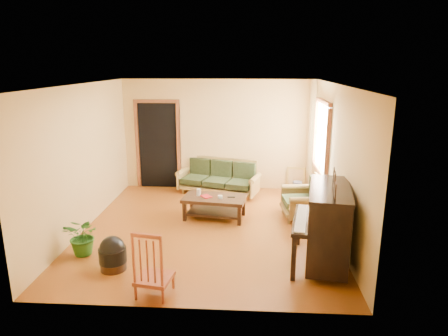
# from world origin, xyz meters

# --- Properties ---
(floor) EXTENTS (5.00, 5.00, 0.00)m
(floor) POSITION_xyz_m (0.00, 0.00, 0.00)
(floor) COLOR #68310D
(floor) RESTS_ON ground
(doorway) EXTENTS (1.08, 0.16, 2.05)m
(doorway) POSITION_xyz_m (-1.45, 2.48, 1.02)
(doorway) COLOR black
(doorway) RESTS_ON floor
(window) EXTENTS (0.12, 1.36, 1.46)m
(window) POSITION_xyz_m (2.21, 1.30, 1.50)
(window) COLOR white
(window) RESTS_ON right_wall
(sofa) EXTENTS (2.00, 1.28, 0.79)m
(sofa) POSITION_xyz_m (0.03, 2.01, 0.40)
(sofa) COLOR olive
(sofa) RESTS_ON floor
(coffee_table) EXTENTS (1.28, 0.81, 0.44)m
(coffee_table) POSITION_xyz_m (0.08, 0.51, 0.22)
(coffee_table) COLOR black
(coffee_table) RESTS_ON floor
(armchair) EXTENTS (0.90, 0.93, 0.84)m
(armchair) POSITION_xyz_m (1.76, 0.63, 0.42)
(armchair) COLOR olive
(armchair) RESTS_ON floor
(piano) EXTENTS (1.03, 1.49, 1.21)m
(piano) POSITION_xyz_m (1.91, -1.24, 0.60)
(piano) COLOR black
(piano) RESTS_ON floor
(footstool) EXTENTS (0.50, 0.50, 0.38)m
(footstool) POSITION_xyz_m (-1.24, -1.60, 0.19)
(footstool) COLOR black
(footstool) RESTS_ON floor
(red_chair) EXTENTS (0.51, 0.54, 0.93)m
(red_chair) POSITION_xyz_m (-0.48, -2.20, 0.47)
(red_chair) COLOR maroon
(red_chair) RESTS_ON floor
(leaning_frame) EXTENTS (0.44, 0.20, 0.58)m
(leaning_frame) POSITION_xyz_m (1.86, 2.41, 0.29)
(leaning_frame) COLOR #AE8B3A
(leaning_frame) RESTS_ON floor
(ceramic_crock) EXTENTS (0.26, 0.26, 0.27)m
(ceramic_crock) POSITION_xyz_m (1.88, 2.20, 0.13)
(ceramic_crock) COLOR #34469E
(ceramic_crock) RESTS_ON floor
(potted_plant) EXTENTS (0.65, 0.59, 0.63)m
(potted_plant) POSITION_xyz_m (-1.85, -1.16, 0.32)
(potted_plant) COLOR #265E1B
(potted_plant) RESTS_ON floor
(book) EXTENTS (0.26, 0.27, 0.02)m
(book) POSITION_xyz_m (-0.14, 0.44, 0.45)
(book) COLOR #A21518
(book) RESTS_ON coffee_table
(candle) EXTENTS (0.09, 0.09, 0.13)m
(candle) POSITION_xyz_m (-0.24, 0.57, 0.50)
(candle) COLOR silver
(candle) RESTS_ON coffee_table
(glass_jar) EXTENTS (0.12, 0.12, 0.06)m
(glass_jar) POSITION_xyz_m (0.19, 0.42, 0.47)
(glass_jar) COLOR white
(glass_jar) RESTS_ON coffee_table
(remote) EXTENTS (0.15, 0.05, 0.01)m
(remote) POSITION_xyz_m (0.41, 0.50, 0.44)
(remote) COLOR black
(remote) RESTS_ON coffee_table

